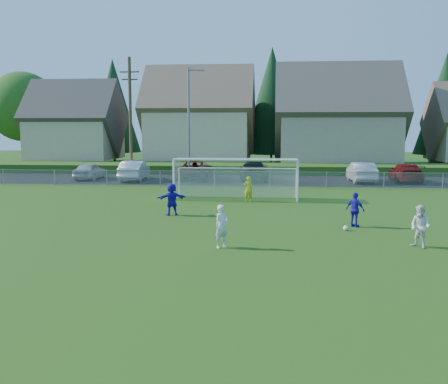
{
  "coord_description": "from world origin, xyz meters",
  "views": [
    {
      "loc": [
        2.19,
        -15.49,
        4.31
      ],
      "look_at": [
        0.0,
        8.0,
        1.4
      ],
      "focal_mm": 42.0,
      "sensor_mm": 36.0,
      "label": 1
    }
  ],
  "objects": [
    {
      "name": "car_g",
      "position": [
        12.75,
        27.16,
        0.75
      ],
      "size": [
        2.35,
        5.24,
        1.49
      ],
      "primitive_type": "imported",
      "rotation": [
        0.0,
        0.0,
        3.09
      ],
      "color": "#660C0B",
      "rests_on": "ground"
    },
    {
      "name": "soccer_goal",
      "position": [
        0.0,
        16.05,
        1.63
      ],
      "size": [
        7.42,
        1.9,
        2.5
      ],
      "color": "white",
      "rests_on": "ground"
    },
    {
      "name": "car_b",
      "position": [
        -9.07,
        26.31,
        0.81
      ],
      "size": [
        2.0,
        5.03,
        1.63
      ],
      "primitive_type": "imported",
      "rotation": [
        0.0,
        0.0,
        3.2
      ],
      "color": "silver",
      "rests_on": "ground"
    },
    {
      "name": "car_f",
      "position": [
        9.2,
        26.64,
        0.79
      ],
      "size": [
        1.81,
        4.82,
        1.57
      ],
      "primitive_type": "imported",
      "rotation": [
        0.0,
        0.0,
        3.17
      ],
      "color": "silver",
      "rests_on": "ground"
    },
    {
      "name": "utility_pole",
      "position": [
        -9.5,
        27.0,
        5.15
      ],
      "size": [
        1.6,
        0.26,
        10.0
      ],
      "color": "#473321",
      "rests_on": "ground"
    },
    {
      "name": "asphalt_lot",
      "position": [
        0.0,
        27.5,
        0.01
      ],
      "size": [
        60.0,
        60.0,
        0.0
      ],
      "primitive_type": "plane",
      "color": "black",
      "rests_on": "ground"
    },
    {
      "name": "player_white_a",
      "position": [
        0.39,
        2.95,
        0.78
      ],
      "size": [
        0.67,
        0.67,
        1.56
      ],
      "primitive_type": "imported",
      "rotation": [
        0.0,
        0.0,
        0.78
      ],
      "color": "silver",
      "rests_on": "ground"
    },
    {
      "name": "ground",
      "position": [
        0.0,
        0.0,
        0.0
      ],
      "size": [
        160.0,
        160.0,
        0.0
      ],
      "primitive_type": "plane",
      "color": "#193D0C",
      "rests_on": "ground"
    },
    {
      "name": "chainlink_fence",
      "position": [
        0.0,
        22.0,
        0.63
      ],
      "size": [
        52.06,
        0.06,
        1.2
      ],
      "color": "gray",
      "rests_on": "ground"
    },
    {
      "name": "car_a",
      "position": [
        -13.0,
        26.81,
        0.7
      ],
      "size": [
        1.83,
        4.19,
        1.41
      ],
      "primitive_type": "imported",
      "rotation": [
        0.0,
        0.0,
        3.1
      ],
      "color": "#B0B4B8",
      "rests_on": "ground"
    },
    {
      "name": "car_d",
      "position": [
        0.63,
        27.05,
        0.78
      ],
      "size": [
        2.65,
        5.54,
        1.56
      ],
      "primitive_type": "imported",
      "rotation": [
        0.0,
        0.0,
        3.23
      ],
      "color": "black",
      "rests_on": "ground"
    },
    {
      "name": "player_blue_a",
      "position": [
        5.79,
        7.44,
        0.76
      ],
      "size": [
        0.91,
        0.86,
        1.51
      ],
      "primitive_type": "imported",
      "rotation": [
        0.0,
        0.0,
        2.43
      ],
      "color": "#1F12AF",
      "rests_on": "ground"
    },
    {
      "name": "goalkeeper",
      "position": [
        0.78,
        15.08,
        0.73
      ],
      "size": [
        0.6,
        0.48,
        1.46
      ],
      "primitive_type": "imported",
      "rotation": [
        0.0,
        0.0,
        3.41
      ],
      "color": "#D0DF1A",
      "rests_on": "ground"
    },
    {
      "name": "car_c",
      "position": [
        -4.22,
        27.65,
        0.79
      ],
      "size": [
        2.82,
        5.79,
        1.59
      ],
      "primitive_type": "imported",
      "rotation": [
        0.0,
        0.0,
        3.17
      ],
      "color": "#580A13",
      "rests_on": "ground"
    },
    {
      "name": "player_white_b",
      "position": [
        7.49,
        3.57,
        0.78
      ],
      "size": [
        0.93,
        0.96,
        1.55
      ],
      "primitive_type": "imported",
      "rotation": [
        0.0,
        0.0,
        -0.87
      ],
      "color": "silver",
      "rests_on": "ground"
    },
    {
      "name": "tree_row",
      "position": [
        1.04,
        48.74,
        6.91
      ],
      "size": [
        65.98,
        12.36,
        13.8
      ],
      "color": "#382616",
      "rests_on": "ground"
    },
    {
      "name": "grass_embankment",
      "position": [
        0.0,
        35.0,
        0.4
      ],
      "size": [
        70.0,
        6.0,
        0.8
      ],
      "primitive_type": "cube",
      "color": "#1E420F",
      "rests_on": "ground"
    },
    {
      "name": "soccer_ball",
      "position": [
        5.28,
        6.56,
        0.11
      ],
      "size": [
        0.22,
        0.22,
        0.22
      ],
      "primitive_type": "sphere",
      "color": "white",
      "rests_on": "ground"
    },
    {
      "name": "player_blue_b",
      "position": [
        -2.75,
        9.75,
        0.8
      ],
      "size": [
        1.55,
        1.02,
        1.6
      ],
      "primitive_type": "imported",
      "rotation": [
        0.0,
        0.0,
        3.55
      ],
      "color": "#1F12AF",
      "rests_on": "ground"
    },
    {
      "name": "houses_row",
      "position": [
        1.97,
        42.46,
        7.33
      ],
      "size": [
        53.9,
        11.45,
        13.27
      ],
      "color": "tan",
      "rests_on": "ground"
    },
    {
      "name": "streetlight",
      "position": [
        -4.45,
        26.0,
        4.84
      ],
      "size": [
        1.38,
        0.18,
        9.0
      ],
      "color": "slate",
      "rests_on": "ground"
    }
  ]
}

